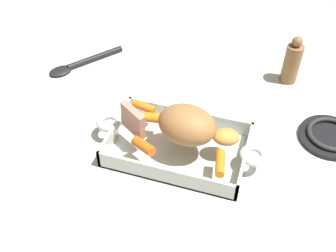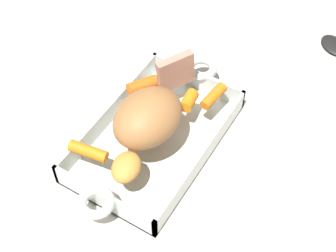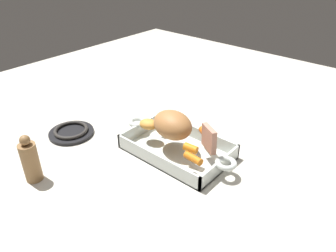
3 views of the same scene
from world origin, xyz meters
TOP-DOWN VIEW (x-y plane):
  - ground_plane at (0.00, 0.00)m, footprint 2.23×2.23m
  - roasting_dish at (0.00, 0.00)m, footprint 0.41×0.20m
  - pork_roast at (-0.02, -0.00)m, footprint 0.15×0.12m
  - roast_slice_thin at (0.10, 0.02)m, footprint 0.07×0.05m
  - baby_carrot_long at (-0.11, 0.06)m, footprint 0.03×0.07m
  - baby_carrot_northwest at (0.06, 0.06)m, footprint 0.06×0.05m
  - baby_carrot_southwest at (0.11, -0.06)m, footprint 0.06×0.03m
  - baby_carrot_southeast at (0.07, -0.03)m, footprint 0.04×0.03m
  - potato_corner at (-0.11, -0.01)m, footprint 0.07×0.06m

SIDE VIEW (x-z plane):
  - ground_plane at x=0.00m, z-range 0.00..0.00m
  - roasting_dish at x=0.00m, z-range -0.01..0.04m
  - baby_carrot_southwest at x=0.11m, z-range 0.05..0.07m
  - baby_carrot_long at x=-0.11m, z-range 0.05..0.07m
  - baby_carrot_northwest at x=0.06m, z-range 0.05..0.08m
  - baby_carrot_southeast at x=0.07m, z-range 0.05..0.08m
  - potato_corner at x=-0.11m, z-range 0.05..0.08m
  - roast_slice_thin at x=0.10m, z-range 0.05..0.13m
  - pork_roast at x=-0.02m, z-range 0.05..0.14m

